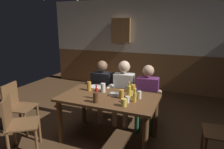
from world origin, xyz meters
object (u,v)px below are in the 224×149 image
(person_2, at_px, (147,94))
(chair_empty_far_end, at_px, (17,123))
(person_0, at_px, (101,87))
(pint_glass_7, at_px, (124,103))
(plate_0, at_px, (97,86))
(chair_empty_near_left, at_px, (17,106))
(pint_glass_4, at_px, (96,98))
(pint_glass_5, at_px, (139,95))
(pint_glass_3, at_px, (121,94))
(condiment_caddy, at_px, (114,95))
(table_candle, at_px, (131,93))
(bottle_1, at_px, (129,91))
(pint_glass_0, at_px, (89,86))
(pint_glass_6, at_px, (127,100))
(bottle_0, at_px, (135,97))
(person_1, at_px, (123,89))
(pint_glass_2, at_px, (133,88))
(pint_glass_1, at_px, (103,88))
(wall_dart_cabinet, at_px, (121,30))
(bottle_2, at_px, (96,93))
(dining_table, at_px, (109,103))

(person_2, bearing_deg, chair_empty_far_end, 38.64)
(person_0, height_order, pint_glass_7, person_0)
(person_0, bearing_deg, plate_0, 103.54)
(chair_empty_near_left, xyz_separation_m, pint_glass_7, (2.01, 0.05, 0.35))
(pint_glass_4, height_order, pint_glass_5, pint_glass_4)
(chair_empty_near_left, bearing_deg, pint_glass_3, 88.41)
(condiment_caddy, bearing_deg, table_candle, 26.49)
(bottle_1, bearing_deg, pint_glass_3, -142.17)
(pint_glass_0, height_order, pint_glass_6, pint_glass_0)
(bottle_0, relative_size, pint_glass_0, 1.32)
(person_1, distance_m, chair_empty_far_end, 1.90)
(person_2, height_order, bottle_1, person_2)
(plate_0, bearing_deg, pint_glass_2, -2.10)
(pint_glass_1, bearing_deg, pint_glass_5, -5.86)
(pint_glass_4, bearing_deg, bottle_0, 24.55)
(person_0, bearing_deg, pint_glass_4, 112.90)
(pint_glass_0, height_order, pint_glass_3, pint_glass_0)
(condiment_caddy, relative_size, plate_0, 0.52)
(person_1, bearing_deg, person_2, 172.40)
(bottle_1, xyz_separation_m, pint_glass_3, (-0.10, -0.08, -0.03))
(wall_dart_cabinet, bearing_deg, bottle_1, -67.75)
(pint_glass_2, bearing_deg, plate_0, 177.90)
(person_0, bearing_deg, pint_glass_2, 157.18)
(wall_dart_cabinet, bearing_deg, pint_glass_2, -65.85)
(person_2, distance_m, bottle_2, 1.07)
(chair_empty_far_end, height_order, condiment_caddy, chair_empty_far_end)
(table_candle, xyz_separation_m, pint_glass_7, (0.03, -0.46, 0.02))
(chair_empty_far_end, bearing_deg, pint_glass_6, 78.22)
(chair_empty_near_left, xyz_separation_m, pint_glass_5, (2.13, 0.43, 0.36))
(chair_empty_far_end, relative_size, plate_0, 3.24)
(plate_0, distance_m, wall_dart_cabinet, 2.67)
(dining_table, distance_m, person_1, 0.70)
(person_1, relative_size, pint_glass_3, 8.73)
(person_0, distance_m, bottle_2, 0.95)
(pint_glass_1, relative_size, pint_glass_7, 1.38)
(dining_table, xyz_separation_m, pint_glass_2, (0.30, 0.34, 0.18))
(person_2, xyz_separation_m, pint_glass_4, (-0.55, -1.00, 0.20))
(person_2, xyz_separation_m, chair_empty_near_left, (-2.12, -1.02, -0.17))
(pint_glass_4, bearing_deg, dining_table, 76.62)
(pint_glass_0, xyz_separation_m, pint_glass_2, (0.73, 0.20, -0.01))
(bottle_2, distance_m, pint_glass_6, 0.50)
(pint_glass_3, distance_m, pint_glass_5, 0.28)
(chair_empty_far_end, xyz_separation_m, bottle_0, (1.58, 0.74, 0.38))
(pint_glass_1, bearing_deg, plate_0, 137.45)
(dining_table, distance_m, table_candle, 0.40)
(dining_table, xyz_separation_m, pint_glass_3, (0.22, -0.01, 0.19))
(person_1, xyz_separation_m, pint_glass_4, (-0.08, -1.01, 0.17))
(table_candle, xyz_separation_m, pint_glass_4, (-0.40, -0.48, 0.04))
(pint_glass_0, bearing_deg, bottle_2, -46.34)
(table_candle, bearing_deg, pint_glass_2, 97.88)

